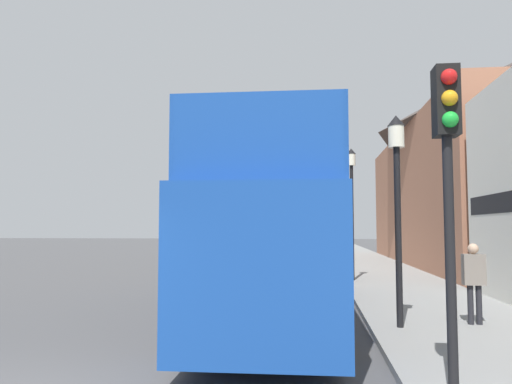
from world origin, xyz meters
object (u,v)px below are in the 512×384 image
at_px(parked_car_ahead_of_bus, 314,264).
at_px(lamp_post_second, 352,190).
at_px(traffic_signal, 448,153).
at_px(lamp_post_nearest, 397,178).
at_px(tour_bus, 278,242).
at_px(pedestrian_third, 474,275).

distance_m(parked_car_ahead_of_bus, lamp_post_second, 3.57).
bearing_deg(traffic_signal, parked_car_ahead_of_bus, 96.26).
height_order(traffic_signal, lamp_post_second, lamp_post_second).
distance_m(lamp_post_nearest, lamp_post_second, 9.04).
xyz_separation_m(tour_bus, lamp_post_nearest, (2.54, -1.57, 1.34)).
bearing_deg(lamp_post_nearest, pedestrian_third, 16.59).
bearing_deg(lamp_post_nearest, parked_car_ahead_of_bus, 99.37).
height_order(parked_car_ahead_of_bus, lamp_post_second, lamp_post_second).
bearing_deg(pedestrian_third, tour_bus, 165.18).
distance_m(tour_bus, parked_car_ahead_of_bus, 8.92).
relative_size(traffic_signal, lamp_post_second, 0.78).
height_order(parked_car_ahead_of_bus, lamp_post_nearest, lamp_post_nearest).
relative_size(pedestrian_third, lamp_post_second, 0.33).
bearing_deg(pedestrian_third, lamp_post_nearest, -163.41).
bearing_deg(traffic_signal, pedestrian_third, 70.35).
xyz_separation_m(traffic_signal, lamp_post_nearest, (0.10, 4.27, 0.12)).
xyz_separation_m(traffic_signal, lamp_post_second, (-0.13, 13.30, 0.58)).
xyz_separation_m(lamp_post_nearest, lamp_post_second, (-0.23, 9.03, 0.46)).
relative_size(tour_bus, lamp_post_nearest, 2.55).
xyz_separation_m(tour_bus, lamp_post_second, (2.31, 7.46, 1.80)).
xyz_separation_m(tour_bus, pedestrian_third, (4.13, -1.09, -0.65)).
relative_size(tour_bus, traffic_signal, 2.79).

